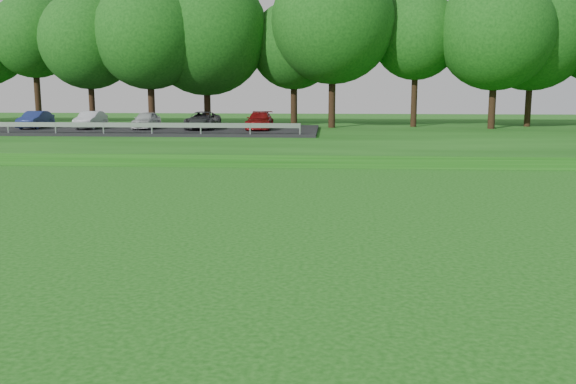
{
  "coord_description": "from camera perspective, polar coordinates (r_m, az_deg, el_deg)",
  "views": [
    {
      "loc": [
        -11.1,
        -11.32,
        4.12
      ],
      "look_at": [
        -12.17,
        4.81,
        1.3
      ],
      "focal_mm": 40.0,
      "sensor_mm": 36.0,
      "label": 1
    }
  ],
  "objects": [
    {
      "name": "treeline",
      "position": [
        50.71,
        16.93,
        13.97
      ],
      "size": [
        104.0,
        7.0,
        15.0
      ],
      "primitive_type": null,
      "color": "#0E3E0E",
      "rests_on": "berm"
    },
    {
      "name": "parking_lot",
      "position": [
        45.94,
        -11.9,
        5.82
      ],
      "size": [
        24.0,
        9.0,
        1.38
      ],
      "color": "black",
      "rests_on": "berm"
    },
    {
      "name": "berm",
      "position": [
        46.82,
        17.55,
        4.75
      ],
      "size": [
        130.0,
        30.0,
        0.6
      ],
      "primitive_type": "cube",
      "color": "#12470D",
      "rests_on": "ground"
    },
    {
      "name": "walking_path",
      "position": [
        33.48,
        23.13,
        2.06
      ],
      "size": [
        130.0,
        1.6,
        0.04
      ],
      "primitive_type": "cube",
      "color": "gray",
      "rests_on": "ground"
    }
  ]
}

